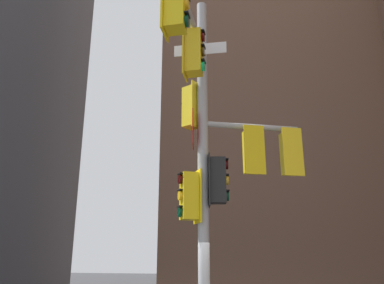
# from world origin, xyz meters

# --- Properties ---
(building_mid_block) EXTENTS (15.23, 15.23, 32.73)m
(building_mid_block) POSITION_xyz_m (0.15, 22.82, 16.37)
(building_mid_block) COLOR brown
(building_mid_block) RESTS_ON ground
(signal_pole_assembly) EXTENTS (2.69, 4.23, 8.32)m
(signal_pole_assembly) POSITION_xyz_m (0.29, -0.23, 4.71)
(signal_pole_assembly) COLOR #9EA0A3
(signal_pole_assembly) RESTS_ON ground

